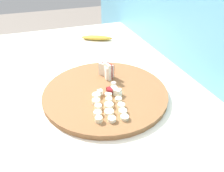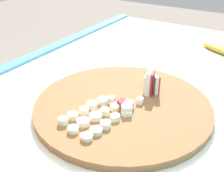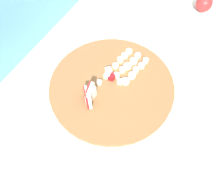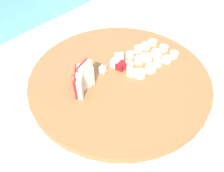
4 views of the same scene
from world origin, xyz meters
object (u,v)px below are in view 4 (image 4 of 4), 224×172
at_px(apple_wedge_fan, 82,79).
at_px(apple_dice_pile, 119,64).
at_px(banana_slice_rows, 148,57).
at_px(cutting_board, 119,77).

distance_m(apple_wedge_fan, apple_dice_pile, 0.11).
distance_m(apple_wedge_fan, banana_slice_rows, 0.19).
relative_size(cutting_board, apple_dice_pile, 5.11).
bearing_deg(banana_slice_rows, apple_dice_pile, 152.77).
xyz_separation_m(cutting_board, apple_wedge_fan, (-0.09, 0.04, 0.04)).
bearing_deg(apple_wedge_fan, cutting_board, -21.85).
bearing_deg(apple_wedge_fan, apple_dice_pile, -9.63).
bearing_deg(apple_dice_pile, cutting_board, -138.57).
height_order(cutting_board, apple_dice_pile, apple_dice_pile).
bearing_deg(apple_dice_pile, apple_wedge_fan, 170.37).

